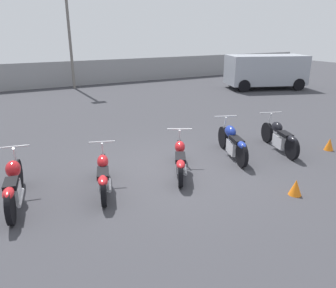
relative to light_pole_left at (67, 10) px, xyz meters
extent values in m
plane|color=#38383D|center=(-0.81, -13.68, -4.45)|extent=(60.00, 60.00, 0.00)
cube|color=gray|center=(-0.81, 0.84, -3.68)|extent=(40.00, 0.04, 1.55)
cylinder|color=slate|center=(0.00, 0.00, -0.78)|extent=(0.16, 0.16, 7.34)
cylinder|color=black|center=(-4.26, -12.85, -4.12)|extent=(0.22, 0.66, 0.65)
cylinder|color=black|center=(-4.53, -14.36, -4.12)|extent=(0.22, 0.66, 0.65)
cube|color=silver|center=(-4.41, -13.68, -4.16)|extent=(0.30, 0.58, 0.36)
ellipsoid|color=red|center=(-4.36, -13.42, -3.76)|extent=(0.36, 0.47, 0.34)
cube|color=black|center=(-4.46, -13.93, -3.85)|extent=(0.32, 0.53, 0.10)
ellipsoid|color=red|center=(-4.52, -14.31, -3.86)|extent=(0.28, 0.47, 0.16)
cylinder|color=silver|center=(-4.28, -12.95, -3.45)|extent=(0.64, 0.15, 0.04)
cylinder|color=silver|center=(-4.27, -12.90, -3.79)|extent=(0.10, 0.26, 0.66)
cylinder|color=silver|center=(-4.32, -13.85, -4.22)|extent=(0.20, 0.73, 0.07)
cylinder|color=black|center=(-2.42, -13.23, -4.16)|extent=(0.28, 0.58, 0.58)
cylinder|color=black|center=(-2.85, -14.52, -4.16)|extent=(0.28, 0.58, 0.58)
cube|color=silver|center=(-2.66, -13.94, -4.19)|extent=(0.34, 0.53, 0.32)
ellipsoid|color=red|center=(-2.58, -13.72, -3.84)|extent=(0.38, 0.52, 0.29)
cube|color=black|center=(-2.73, -14.16, -3.91)|extent=(0.40, 0.59, 0.10)
ellipsoid|color=red|center=(-2.83, -14.48, -3.93)|extent=(0.33, 0.48, 0.16)
cylinder|color=silver|center=(-2.45, -13.33, -3.52)|extent=(0.57, 0.22, 0.04)
cylinder|color=silver|center=(-2.44, -13.28, -3.84)|extent=(0.12, 0.25, 0.62)
cylinder|color=silver|center=(-2.58, -14.11, -4.25)|extent=(0.25, 0.58, 0.07)
cylinder|color=black|center=(-0.30, -13.18, -4.16)|extent=(0.37, 0.55, 0.57)
cylinder|color=black|center=(-1.06, -14.53, -4.16)|extent=(0.37, 0.55, 0.57)
cube|color=silver|center=(-0.72, -13.92, -4.19)|extent=(0.45, 0.58, 0.31)
ellipsoid|color=red|center=(-0.59, -13.69, -3.85)|extent=(0.43, 0.49, 0.30)
cube|color=black|center=(-0.85, -14.15, -3.92)|extent=(0.48, 0.60, 0.10)
ellipsoid|color=red|center=(-1.04, -14.49, -3.93)|extent=(0.39, 0.48, 0.16)
cylinder|color=silver|center=(-0.35, -13.27, -3.53)|extent=(0.58, 0.35, 0.04)
cylinder|color=silver|center=(-0.33, -13.22, -3.84)|extent=(0.16, 0.24, 0.62)
cylinder|color=silver|center=(-0.69, -14.12, -4.25)|extent=(0.38, 0.61, 0.07)
cylinder|color=black|center=(1.38, -12.90, -4.13)|extent=(0.30, 0.64, 0.65)
cylinder|color=black|center=(0.89, -14.31, -4.13)|extent=(0.30, 0.64, 0.65)
cube|color=silver|center=(1.11, -13.67, -4.16)|extent=(0.36, 0.57, 0.36)
ellipsoid|color=navy|center=(1.20, -13.43, -3.77)|extent=(0.43, 0.60, 0.32)
cube|color=black|center=(1.03, -13.91, -3.85)|extent=(0.41, 0.62, 0.10)
ellipsoid|color=navy|center=(0.91, -14.26, -3.87)|extent=(0.33, 0.48, 0.16)
cylinder|color=silver|center=(1.35, -12.99, -3.45)|extent=(0.64, 0.25, 0.04)
cylinder|color=silver|center=(1.36, -12.94, -3.79)|extent=(0.13, 0.26, 0.66)
cylinder|color=silver|center=(1.18, -13.85, -4.22)|extent=(0.26, 0.57, 0.07)
cylinder|color=black|center=(2.92, -13.14, -4.14)|extent=(0.29, 0.63, 0.63)
cylinder|color=black|center=(2.44, -14.55, -4.14)|extent=(0.29, 0.63, 0.63)
cube|color=silver|center=(2.66, -13.91, -4.17)|extent=(0.36, 0.57, 0.34)
ellipsoid|color=black|center=(2.74, -13.67, -3.79)|extent=(0.39, 0.53, 0.30)
cube|color=black|center=(2.58, -14.15, -3.87)|extent=(0.39, 0.55, 0.10)
ellipsoid|color=black|center=(2.46, -14.50, -3.89)|extent=(0.33, 0.48, 0.16)
cylinder|color=silver|center=(2.89, -13.23, -3.47)|extent=(0.68, 0.26, 0.04)
cylinder|color=silver|center=(2.90, -13.18, -3.80)|extent=(0.13, 0.26, 0.65)
cylinder|color=silver|center=(2.72, -14.09, -4.23)|extent=(0.26, 0.61, 0.07)
cube|color=#999EA8|center=(10.11, -5.59, -3.33)|extent=(4.96, 3.47, 1.68)
cube|color=black|center=(7.99, -4.83, -2.95)|extent=(0.66, 1.75, 0.50)
cylinder|color=black|center=(8.21, -5.94, -4.10)|extent=(0.73, 0.44, 0.70)
cylinder|color=black|center=(8.87, -4.11, -4.10)|extent=(0.73, 0.44, 0.70)
cylinder|color=black|center=(11.34, -7.07, -4.10)|extent=(0.73, 0.44, 0.70)
cylinder|color=black|center=(12.00, -5.24, -4.10)|extent=(0.73, 0.44, 0.70)
cone|color=orange|center=(0.89, -16.06, -4.27)|extent=(0.27, 0.27, 0.35)
cone|color=orange|center=(4.00, -14.57, -4.27)|extent=(0.26, 0.26, 0.36)
camera|label=1|loc=(-4.51, -20.28, -1.10)|focal=35.00mm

